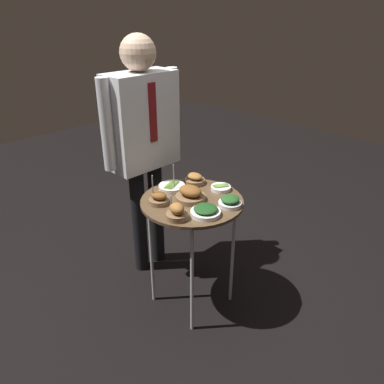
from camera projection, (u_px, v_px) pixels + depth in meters
ground_plane at (192, 299)px, 2.44m from camera, size 8.00×8.00×0.00m
serving_cart at (192, 210)px, 2.14m from camera, size 0.58×0.58×0.73m
bowl_roast_far_rim at (190, 194)px, 2.09m from camera, size 0.17×0.17×0.09m
bowl_asparagus_center at (172, 187)px, 2.22m from camera, size 0.16×0.16×0.18m
bowl_roast_front_right at (159, 199)px, 2.06m from camera, size 0.11×0.11×0.17m
bowl_roast_back_right at (177, 212)px, 1.91m from camera, size 0.11×0.11×0.13m
bowl_spinach_mid_right at (206, 211)px, 1.95m from camera, size 0.16×0.16×0.05m
bowl_asparagus_near_rim at (221, 188)px, 2.22m from camera, size 0.12×0.12×0.03m
bowl_spinach_front_left at (230, 202)px, 2.04m from camera, size 0.13×0.13×0.06m
bowl_roast_front_center at (195, 179)px, 2.30m from camera, size 0.12×0.12×0.07m
waiter_figure at (143, 133)px, 2.34m from camera, size 0.58×0.22×1.58m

